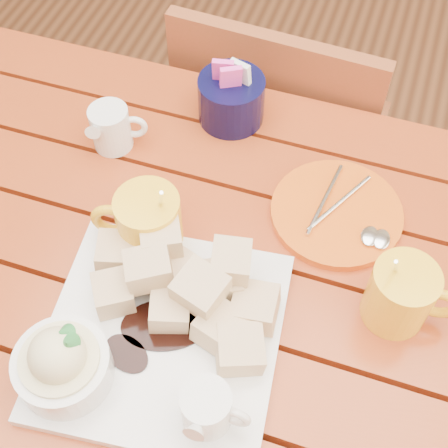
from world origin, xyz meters
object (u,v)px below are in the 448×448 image
(coffee_mug_right, at_px, (402,295))
(orange_saucer, at_px, (337,213))
(coffee_mug_left, at_px, (147,223))
(table, at_px, (180,311))
(dessert_plate, at_px, (147,331))
(chair_far, at_px, (280,145))

(coffee_mug_right, relative_size, orange_saucer, 0.73)
(coffee_mug_left, xyz_separation_m, orange_saucer, (0.24, 0.13, -0.04))
(table, distance_m, dessert_plate, 0.18)
(dessert_plate, relative_size, orange_saucer, 1.68)
(chair_far, bearing_deg, orange_saucer, 117.73)
(dessert_plate, xyz_separation_m, chair_far, (0.02, 0.64, -0.32))
(dessert_plate, height_order, orange_saucer, dessert_plate)
(coffee_mug_left, distance_m, coffee_mug_right, 0.35)
(dessert_plate, bearing_deg, chair_far, 88.37)
(coffee_mug_right, bearing_deg, orange_saucer, 125.36)
(orange_saucer, bearing_deg, dessert_plate, -123.89)
(coffee_mug_left, height_order, orange_saucer, coffee_mug_left)
(dessert_plate, xyz_separation_m, orange_saucer, (0.18, 0.27, -0.03))
(coffee_mug_right, bearing_deg, table, -176.24)
(table, relative_size, chair_far, 1.44)
(dessert_plate, bearing_deg, coffee_mug_left, 111.71)
(coffee_mug_right, height_order, orange_saucer, coffee_mug_right)
(chair_far, bearing_deg, dessert_plate, 91.56)
(dessert_plate, height_order, coffee_mug_right, coffee_mug_right)
(table, bearing_deg, chair_far, 87.57)
(table, bearing_deg, orange_saucer, 41.94)
(table, height_order, coffee_mug_right, coffee_mug_right)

